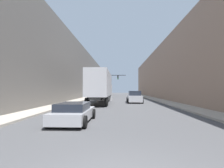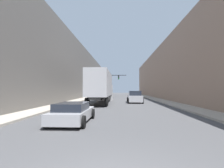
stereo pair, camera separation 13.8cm
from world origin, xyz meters
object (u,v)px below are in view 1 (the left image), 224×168
semi_truck (101,86)px  traffic_signal_gantry (104,80)px  suv_car (134,97)px  sedan_car (74,113)px

semi_truck → traffic_signal_gantry: traffic_signal_gantry is taller
semi_truck → suv_car: semi_truck is taller
traffic_signal_gantry → sedan_car: bearing=-88.2°
sedan_car → suv_car: size_ratio=0.93×
semi_truck → sedan_car: 14.94m
semi_truck → traffic_signal_gantry: size_ratio=1.88×
sedan_car → semi_truck: bearing=89.7°
suv_car → traffic_signal_gantry: 17.19m
semi_truck → sedan_car: size_ratio=3.28×
traffic_signal_gantry → suv_car: bearing=-69.6°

